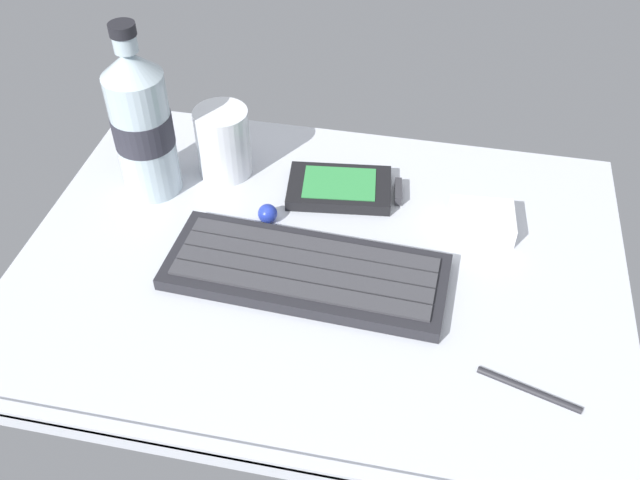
{
  "coord_description": "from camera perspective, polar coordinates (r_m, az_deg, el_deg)",
  "views": [
    {
      "loc": [
        10.44,
        -51.65,
        53.25
      ],
      "look_at": [
        0.0,
        0.0,
        3.0
      ],
      "focal_mm": 39.5,
      "sensor_mm": 36.0,
      "label": 1
    }
  ],
  "objects": [
    {
      "name": "stylus_pen",
      "position": [
        0.67,
        16.6,
        -11.4
      ],
      "size": [
        9.3,
        3.39,
        0.7
      ],
      "primitive_type": "cylinder",
      "rotation": [
        0.0,
        1.57,
        -0.29
      ],
      "color": "#26262B",
      "rests_on": "ground_plane"
    },
    {
      "name": "trackball_mouse",
      "position": [
        0.79,
        -4.27,
        2.15
      ],
      "size": [
        2.2,
        2.2,
        2.2
      ],
      "primitive_type": "sphere",
      "color": "#2338B2",
      "rests_on": "ground_plane"
    },
    {
      "name": "juice_cup",
      "position": [
        0.85,
        -7.82,
        7.66
      ],
      "size": [
        6.4,
        6.4,
        8.5
      ],
      "color": "silver",
      "rests_on": "ground_plane"
    },
    {
      "name": "ground_plane",
      "position": [
        0.75,
        -0.03,
        -2.31
      ],
      "size": [
        64.0,
        48.0,
        2.8
      ],
      "color": "silver"
    },
    {
      "name": "handheld_device",
      "position": [
        0.83,
        2.03,
        4.2
      ],
      "size": [
        13.39,
        8.98,
        1.5
      ],
      "color": "black",
      "rests_on": "ground_plane"
    },
    {
      "name": "charger_block",
      "position": [
        0.8,
        12.95,
        1.51
      ],
      "size": [
        7.42,
        6.14,
        2.4
      ],
      "primitive_type": "cube",
      "rotation": [
        0.0,
        0.0,
        0.08
      ],
      "color": "white",
      "rests_on": "ground_plane"
    },
    {
      "name": "keyboard",
      "position": [
        0.73,
        -1.17,
        -2.55
      ],
      "size": [
        29.45,
        12.25,
        1.7
      ],
      "color": "#232328",
      "rests_on": "ground_plane"
    },
    {
      "name": "water_bottle",
      "position": [
        0.81,
        -14.24,
        9.14
      ],
      "size": [
        6.73,
        6.73,
        20.8
      ],
      "color": "silver",
      "rests_on": "ground_plane"
    }
  ]
}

